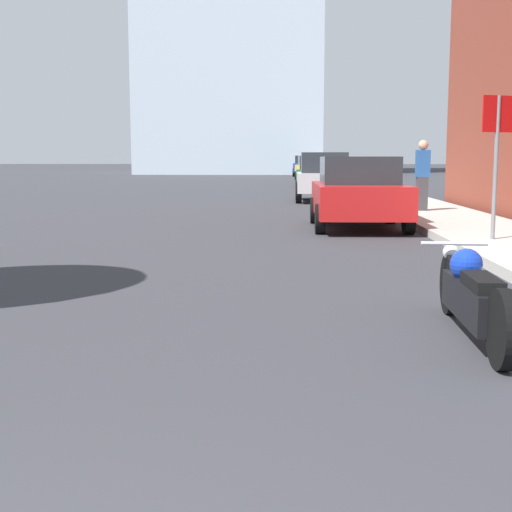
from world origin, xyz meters
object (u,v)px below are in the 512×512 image
(parked_car_blue, at_px, (305,166))
(pedestrian, at_px, (422,174))
(motorcycle, at_px, (472,295))
(parked_car_red, at_px, (358,193))
(parked_car_yellow, at_px, (310,168))
(parked_car_green, at_px, (315,172))
(stop_sign, at_px, (497,142))
(parked_car_silver, at_px, (324,177))

(parked_car_blue, bearing_deg, pedestrian, -85.03)
(motorcycle, distance_m, parked_car_red, 9.48)
(parked_car_red, height_order, parked_car_yellow, parked_car_yellow)
(parked_car_green, xyz_separation_m, stop_sign, (1.97, -26.00, 0.96))
(parked_car_red, distance_m, stop_sign, 3.97)
(stop_sign, bearing_deg, pedestrian, 89.50)
(parked_car_yellow, height_order, stop_sign, stop_sign)
(parked_car_red, height_order, stop_sign, stop_sign)
(parked_car_red, xyz_separation_m, parked_car_green, (-0.03, 22.68, 0.03))
(parked_car_red, bearing_deg, parked_car_blue, 89.67)
(motorcycle, height_order, parked_car_silver, parked_car_silver)
(stop_sign, distance_m, pedestrian, 6.74)
(pedestrian, bearing_deg, parked_car_silver, 108.75)
(parked_car_yellow, relative_size, stop_sign, 1.71)
(motorcycle, distance_m, parked_car_yellow, 44.72)
(motorcycle, height_order, parked_car_red, parked_car_red)
(motorcycle, relative_size, parked_car_blue, 0.62)
(parked_car_silver, distance_m, parked_car_blue, 36.07)
(motorcycle, relative_size, parked_car_green, 0.60)
(parked_car_green, bearing_deg, parked_car_red, -86.10)
(parked_car_red, distance_m, parked_car_blue, 45.99)
(parked_car_blue, height_order, pedestrian, pedestrian)
(parked_car_red, distance_m, pedestrian, 3.94)
(parked_car_yellow, bearing_deg, pedestrian, -90.71)
(parked_car_yellow, xyz_separation_m, parked_car_blue, (-0.11, 10.75, 0.04))
(parked_car_yellow, relative_size, parked_car_blue, 1.03)
(pedestrian, bearing_deg, stop_sign, -90.50)
(parked_car_red, bearing_deg, parked_car_silver, 91.00)
(parked_car_silver, bearing_deg, parked_car_green, 89.71)
(parked_car_silver, distance_m, parked_car_yellow, 25.32)
(stop_sign, bearing_deg, motorcycle, -107.37)
(parked_car_green, distance_m, parked_car_yellow, 12.56)
(parked_car_silver, xyz_separation_m, parked_car_green, (0.19, 12.76, -0.05))
(motorcycle, bearing_deg, parked_car_red, 91.77)
(motorcycle, relative_size, parked_car_yellow, 0.60)
(motorcycle, height_order, parked_car_blue, parked_car_blue)
(parked_car_blue, distance_m, stop_sign, 49.36)
(parked_car_silver, relative_size, parked_car_green, 0.95)
(parked_car_red, relative_size, stop_sign, 1.63)
(motorcycle, bearing_deg, parked_car_silver, 92.40)
(parked_car_red, height_order, parked_car_green, parked_car_green)
(parked_car_red, distance_m, parked_car_yellow, 35.24)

